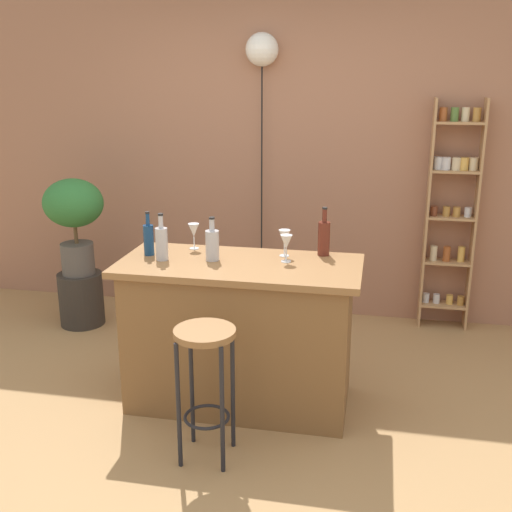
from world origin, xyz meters
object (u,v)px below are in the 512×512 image
object	(u,v)px
plant_stool	(81,299)
wine_glass_left	(194,231)
bar_stool	(205,365)
potted_plant	(74,213)
bottle_spirits_clear	(212,244)
wine_glass_center	(286,243)
spice_shelf	(451,211)
bottle_soda_blue	(162,243)
bottle_wine_red	(149,239)
pendant_globe_light	(262,52)
bottle_sauce_amber	(324,237)
wine_glass_right	(284,237)

from	to	relation	value
plant_stool	wine_glass_left	size ratio (longest dim) A/B	2.63
bar_stool	plant_stool	distance (m)	2.20
potted_plant	bottle_spirits_clear	xyz separation A→B (m)	(1.38, -0.94, 0.08)
bottle_spirits_clear	wine_glass_center	bearing A→B (deg)	7.05
spice_shelf	wine_glass_left	distance (m)	2.11
spice_shelf	bottle_soda_blue	bearing A→B (deg)	-139.68
spice_shelf	wine_glass_center	size ratio (longest dim) A/B	11.02
bottle_wine_red	pendant_globe_light	xyz separation A→B (m)	(0.42, 1.49, 1.12)
bar_stool	wine_glass_left	xyz separation A→B (m)	(-0.30, 0.84, 0.49)
plant_stool	bottle_sauce_amber	world-z (taller)	bottle_sauce_amber
spice_shelf	wine_glass_right	distance (m)	1.72
bar_stool	bottle_wine_red	distance (m)	0.97
bar_stool	wine_glass_right	bearing A→B (deg)	70.46
bar_stool	bottle_soda_blue	size ratio (longest dim) A/B	2.60
wine_glass_center	plant_stool	bearing A→B (deg)	153.89
plant_stool	bottle_soda_blue	world-z (taller)	bottle_soda_blue
bottle_spirits_clear	spice_shelf	bearing A→B (deg)	44.39
bottle_sauce_amber	wine_glass_left	xyz separation A→B (m)	(-0.82, -0.02, 0.00)
bottle_sauce_amber	wine_glass_right	distance (m)	0.24
bottle_sauce_amber	wine_glass_center	world-z (taller)	bottle_sauce_amber
bottle_sauce_amber	wine_glass_left	bearing A→B (deg)	-178.64
bar_stool	wine_glass_right	size ratio (longest dim) A/B	4.50
potted_plant	wine_glass_right	world-z (taller)	potted_plant
bottle_sauce_amber	plant_stool	bearing A→B (deg)	160.70
spice_shelf	wine_glass_center	distance (m)	1.79
bottle_wine_red	wine_glass_center	world-z (taller)	bottle_wine_red
bottle_wine_red	bottle_soda_blue	world-z (taller)	bottle_soda_blue
potted_plant	bottle_wine_red	bearing A→B (deg)	-43.35
spice_shelf	bottle_sauce_amber	bearing A→B (deg)	-125.02
bar_stool	potted_plant	world-z (taller)	potted_plant
bottle_soda_blue	wine_glass_center	xyz separation A→B (m)	(0.73, 0.11, 0.01)
bottle_sauce_amber	pendant_globe_light	world-z (taller)	pendant_globe_light
bar_stool	bottle_soda_blue	xyz separation A→B (m)	(-0.42, 0.57, 0.48)
plant_stool	bottle_spirits_clear	xyz separation A→B (m)	(1.38, -0.94, 0.79)
pendant_globe_light	plant_stool	bearing A→B (deg)	-157.34
bottle_wine_red	wine_glass_right	xyz separation A→B (m)	(0.82, 0.14, 0.01)
bottle_sauce_amber	bottle_soda_blue	bearing A→B (deg)	-162.77
bar_stool	pendant_globe_light	world-z (taller)	pendant_globe_light
wine_glass_right	bar_stool	bearing A→B (deg)	-109.54
wine_glass_left	potted_plant	bearing A→B (deg)	148.77
plant_stool	bottle_soda_blue	distance (m)	1.67
bottle_wine_red	bottle_sauce_amber	distance (m)	1.07
potted_plant	bottle_soda_blue	world-z (taller)	potted_plant
bottle_wine_red	bottle_sauce_amber	world-z (taller)	bottle_sauce_amber
potted_plant	spice_shelf	bearing A→B (deg)	10.55
wine_glass_center	pendant_globe_light	size ratio (longest dim) A/B	0.07
potted_plant	wine_glass_left	world-z (taller)	potted_plant
wine_glass_center	wine_glass_left	bearing A→B (deg)	165.20
plant_stool	wine_glass_right	world-z (taller)	wine_glass_right
potted_plant	bottle_soda_blue	distance (m)	1.47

